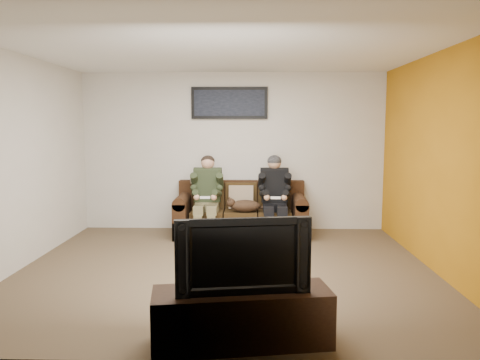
{
  "coord_description": "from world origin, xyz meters",
  "views": [
    {
      "loc": [
        0.31,
        -5.52,
        1.74
      ],
      "look_at": [
        0.14,
        1.2,
        0.95
      ],
      "focal_mm": 35.0,
      "sensor_mm": 36.0,
      "label": 1
    }
  ],
  "objects_px": {
    "person_left": "(207,192)",
    "cat": "(244,206)",
    "framed_poster": "(229,103)",
    "sofa": "(241,215)",
    "tv_stand": "(242,317)",
    "television": "(242,253)",
    "person_right": "(275,192)"
  },
  "relations": [
    {
      "from": "person_left",
      "to": "sofa",
      "type": "bearing_deg",
      "value": 17.97
    },
    {
      "from": "sofa",
      "to": "person_right",
      "type": "relative_size",
      "value": 1.61
    },
    {
      "from": "sofa",
      "to": "person_right",
      "type": "distance_m",
      "value": 0.68
    },
    {
      "from": "person_left",
      "to": "television",
      "type": "xyz_separation_m",
      "value": [
        0.62,
        -3.6,
        0.04
      ]
    },
    {
      "from": "person_right",
      "to": "tv_stand",
      "type": "relative_size",
      "value": 0.9
    },
    {
      "from": "person_right",
      "to": "television",
      "type": "distance_m",
      "value": 3.63
    },
    {
      "from": "framed_poster",
      "to": "television",
      "type": "bearing_deg",
      "value": -85.93
    },
    {
      "from": "person_right",
      "to": "television",
      "type": "xyz_separation_m",
      "value": [
        -0.43,
        -3.6,
        0.04
      ]
    },
    {
      "from": "framed_poster",
      "to": "person_left",
      "type": "bearing_deg",
      "value": -120.0
    },
    {
      "from": "person_left",
      "to": "tv_stand",
      "type": "xyz_separation_m",
      "value": [
        0.62,
        -3.6,
        -0.48
      ]
    },
    {
      "from": "sofa",
      "to": "television",
      "type": "height_order",
      "value": "television"
    },
    {
      "from": "person_left",
      "to": "framed_poster",
      "type": "xyz_separation_m",
      "value": [
        0.33,
        0.56,
        1.4
      ]
    },
    {
      "from": "framed_poster",
      "to": "cat",
      "type": "bearing_deg",
      "value": -68.74
    },
    {
      "from": "cat",
      "to": "framed_poster",
      "type": "relative_size",
      "value": 0.53
    },
    {
      "from": "person_right",
      "to": "cat",
      "type": "bearing_deg",
      "value": -170.17
    },
    {
      "from": "cat",
      "to": "person_right",
      "type": "bearing_deg",
      "value": 9.83
    },
    {
      "from": "framed_poster",
      "to": "tv_stand",
      "type": "distance_m",
      "value": 4.58
    },
    {
      "from": "person_left",
      "to": "person_right",
      "type": "xyz_separation_m",
      "value": [
        1.05,
        0.0,
        0.0
      ]
    },
    {
      "from": "person_left",
      "to": "cat",
      "type": "height_order",
      "value": "person_left"
    },
    {
      "from": "person_right",
      "to": "framed_poster",
      "type": "height_order",
      "value": "framed_poster"
    },
    {
      "from": "person_right",
      "to": "tv_stand",
      "type": "xyz_separation_m",
      "value": [
        -0.43,
        -3.6,
        -0.49
      ]
    },
    {
      "from": "framed_poster",
      "to": "tv_stand",
      "type": "relative_size",
      "value": 0.89
    },
    {
      "from": "person_left",
      "to": "cat",
      "type": "xyz_separation_m",
      "value": [
        0.58,
        -0.08,
        -0.19
      ]
    },
    {
      "from": "framed_poster",
      "to": "sofa",
      "type": "bearing_deg",
      "value": -63.03
    },
    {
      "from": "cat",
      "to": "framed_poster",
      "type": "height_order",
      "value": "framed_poster"
    },
    {
      "from": "cat",
      "to": "tv_stand",
      "type": "height_order",
      "value": "cat"
    },
    {
      "from": "cat",
      "to": "framed_poster",
      "type": "distance_m",
      "value": 1.73
    },
    {
      "from": "person_left",
      "to": "tv_stand",
      "type": "relative_size",
      "value": 0.9
    },
    {
      "from": "tv_stand",
      "to": "sofa",
      "type": "bearing_deg",
      "value": 82.57
    },
    {
      "from": "person_left",
      "to": "framed_poster",
      "type": "height_order",
      "value": "framed_poster"
    },
    {
      "from": "person_left",
      "to": "cat",
      "type": "relative_size",
      "value": 1.92
    },
    {
      "from": "framed_poster",
      "to": "television",
      "type": "xyz_separation_m",
      "value": [
        0.3,
        -4.17,
        -1.36
      ]
    }
  ]
}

